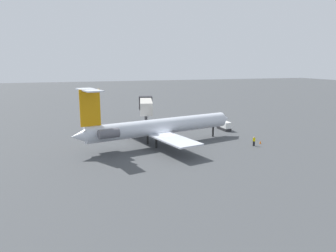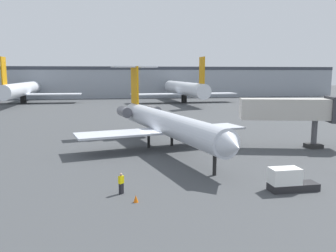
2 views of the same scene
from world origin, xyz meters
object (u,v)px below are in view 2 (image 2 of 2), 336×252
regional_jet (164,122)px  baggage_tug_lead (288,181)px  jet_bridge (301,110)px  traffic_cone_near (136,199)px  ground_crew_marshaller (121,183)px  parked_airliner_west_mid (184,89)px  parked_airliner_west_end (23,90)px

regional_jet → baggage_tug_lead: bearing=-66.6°
jet_bridge → traffic_cone_near: (-21.96, -15.77, -4.52)m
jet_bridge → baggage_tug_lead: bearing=-122.4°
traffic_cone_near → regional_jet: bearing=75.2°
regional_jet → ground_crew_marshaller: (-5.77, -16.05, -2.54)m
jet_bridge → ground_crew_marshaller: jet_bridge is taller
ground_crew_marshaller → traffic_cone_near: bearing=-63.5°
baggage_tug_lead → traffic_cone_near: size_ratio=7.34×
regional_jet → jet_bridge: (17.18, -2.28, 1.40)m
ground_crew_marshaller → baggage_tug_lead: size_ratio=0.42×
baggage_tug_lead → traffic_cone_near: (-12.32, -0.59, -0.56)m
regional_jet → parked_airliner_west_mid: bearing=75.9°
ground_crew_marshaller → parked_airliner_west_end: parked_airliner_west_end is taller
ground_crew_marshaller → baggage_tug_lead: 13.40m
jet_bridge → parked_airliner_west_end: 89.20m
jet_bridge → parked_airliner_west_mid: 68.39m
baggage_tug_lead → parked_airliner_west_end: parked_airliner_west_end is taller
regional_jet → ground_crew_marshaller: regional_jet is taller
baggage_tug_lead → traffic_cone_near: baggage_tug_lead is taller
regional_jet → baggage_tug_lead: regional_jet is taller
jet_bridge → baggage_tug_lead: (-9.63, -15.18, -3.96)m
parked_airliner_west_end → parked_airliner_west_mid: (49.77, -5.21, 0.07)m
jet_bridge → parked_airliner_west_mid: parked_airliner_west_mid is taller
regional_jet → parked_airliner_west_end: 78.68m
parked_airliner_west_end → baggage_tug_lead: bearing=-65.3°
jet_bridge → traffic_cone_near: bearing=-144.3°
traffic_cone_near → jet_bridge: bearing=35.7°
jet_bridge → parked_airliner_west_end: (-50.39, 73.60, -0.48)m
regional_jet → parked_airliner_west_end: bearing=115.0°
traffic_cone_near → parked_airliner_west_mid: (21.33, 84.16, 4.11)m
ground_crew_marshaller → traffic_cone_near: 2.32m
baggage_tug_lead → parked_airliner_west_mid: 84.13m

